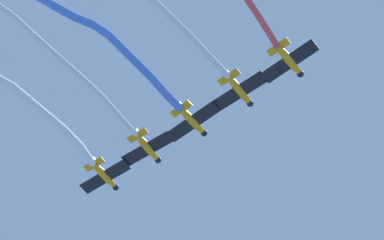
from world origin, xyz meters
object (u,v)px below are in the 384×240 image
Objects in this scene: airplane_right_wing at (193,121)px; airplane_slot at (148,148)px; airplane_left_wing at (240,90)px; airplane_lead at (289,61)px; airplane_trail at (105,176)px.

airplane_right_wing is 1.04× the size of airplane_slot.
airplane_lead is at bearing -90.06° from airplane_left_wing.
airplane_right_wing is 1.03× the size of airplane_trail.
airplane_slot is at bearing -91.78° from airplane_trail.
airplane_left_wing is 20.26m from airplane_trail.
airplane_lead is at bearing -87.40° from airplane_right_wing.
airplane_slot reaches higher than airplane_lead.
airplane_right_wing is at bearing -91.77° from airplane_trail.
airplane_right_wing is (-8.24, 10.70, 0.00)m from airplane_lead.
airplane_trail is (-8.24, 10.71, 0.00)m from airplane_right_wing.
airplane_left_wing is 0.98× the size of airplane_right_wing.
airplane_trail is (-4.12, 5.35, -0.30)m from airplane_slot.
airplane_right_wing is 13.51m from airplane_trail.
airplane_trail is at bearing 89.94° from airplane_left_wing.
airplane_left_wing reaches higher than airplane_right_wing.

